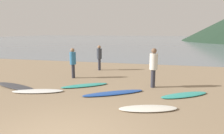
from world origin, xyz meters
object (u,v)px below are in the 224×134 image
object	(u,v)px
surfboard_1	(38,91)
surfboard_2	(85,85)
person_1	(99,56)
person_2	(154,65)
surfboard_0	(16,86)
person_0	(73,61)
surfboard_5	(184,95)
surfboard_3	(114,93)
surfboard_4	(148,108)

from	to	relation	value
surfboard_1	surfboard_2	bearing A→B (deg)	23.16
person_1	person_2	bearing A→B (deg)	-129.95
surfboard_0	person_1	size ratio (longest dim) A/B	1.60
surfboard_2	person_1	world-z (taller)	person_1
surfboard_1	person_0	size ratio (longest dim) A/B	1.29
surfboard_1	surfboard_5	xyz separation A→B (m)	(5.88, 0.92, -0.00)
surfboard_1	surfboard_5	bearing A→B (deg)	-7.43
person_0	person_2	world-z (taller)	person_2
surfboard_2	surfboard_3	distance (m)	1.74
surfboard_1	person_2	bearing A→B (deg)	5.55
surfboard_4	person_2	world-z (taller)	person_2
surfboard_2	surfboard_5	bearing A→B (deg)	-39.03
surfboard_2	person_1	bearing A→B (deg)	63.07
surfboard_0	surfboard_3	world-z (taller)	surfboard_0
surfboard_0	surfboard_2	xyz separation A→B (m)	(2.97, 0.91, -0.01)
surfboard_4	surfboard_3	bearing A→B (deg)	121.62
surfboard_0	surfboard_5	world-z (taller)	surfboard_0
surfboard_0	person_2	size ratio (longest dim) A/B	1.46
person_0	surfboard_1	bearing A→B (deg)	-94.82
surfboard_3	surfboard_4	bearing A→B (deg)	-73.57
surfboard_3	surfboard_5	xyz separation A→B (m)	(2.76, 0.42, -0.00)
surfboard_0	surfboard_3	distance (m)	4.52
surfboard_3	person_2	world-z (taller)	person_2
person_1	person_2	world-z (taller)	person_2
surfboard_3	surfboard_4	distance (m)	1.96
person_2	surfboard_0	bearing A→B (deg)	151.21
surfboard_1	person_0	xyz separation A→B (m)	(0.37, 2.70, 0.91)
surfboard_5	person_1	xyz separation A→B (m)	(-4.78, 4.22, 0.91)
surfboard_4	person_2	bearing A→B (deg)	72.70
surfboard_5	person_2	bearing A→B (deg)	110.47
surfboard_5	surfboard_1	bearing A→B (deg)	156.16
surfboard_3	person_2	xyz separation A→B (m)	(1.51, 1.36, 1.00)
person_1	surfboard_0	bearing A→B (deg)	155.19
surfboard_4	person_2	size ratio (longest dim) A/B	1.08
surfboard_2	surfboard_4	bearing A→B (deg)	-69.23
surfboard_0	surfboard_1	xyz separation A→B (m)	(1.40, -0.39, -0.00)
person_2	surfboard_4	bearing A→B (deg)	-133.62
surfboard_0	surfboard_4	world-z (taller)	surfboard_0
surfboard_3	person_1	distance (m)	5.14
surfboard_1	surfboard_2	world-z (taller)	surfboard_1
surfboard_4	person_0	distance (m)	5.55
surfboard_3	person_0	xyz separation A→B (m)	(-2.75, 2.20, 0.91)
surfboard_5	person_0	distance (m)	5.86
surfboard_3	person_2	distance (m)	2.26
person_2	person_0	bearing A→B (deg)	126.31
surfboard_2	surfboard_5	distance (m)	4.32
surfboard_5	person_2	xyz separation A→B (m)	(-1.25, 0.94, 1.00)
surfboard_3	surfboard_2	bearing A→B (deg)	121.34
surfboard_1	person_1	bearing A→B (deg)	61.59
surfboard_1	surfboard_4	world-z (taller)	same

